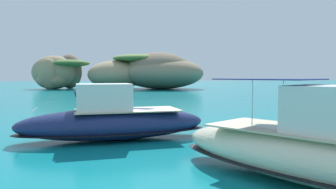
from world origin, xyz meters
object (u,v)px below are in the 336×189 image
at_px(islet_small, 58,73).
at_px(motorboat_navy, 113,121).
at_px(motorboat_cream, 324,152).
at_px(islet_large, 145,73).

bearing_deg(islet_small, motorboat_navy, -81.32).
relative_size(islet_small, motorboat_cream, 1.46).
bearing_deg(islet_large, islet_small, 168.30).
distance_m(islet_small, motorboat_cream, 82.70).
xyz_separation_m(islet_small, motorboat_navy, (10.96, -71.80, -3.27)).
distance_m(islet_large, islet_small, 23.00).
bearing_deg(motorboat_cream, motorboat_navy, 125.20).
bearing_deg(islet_large, motorboat_cream, -93.92).
bearing_deg(islet_small, islet_large, -11.70).
height_order(islet_large, islet_small, islet_large).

